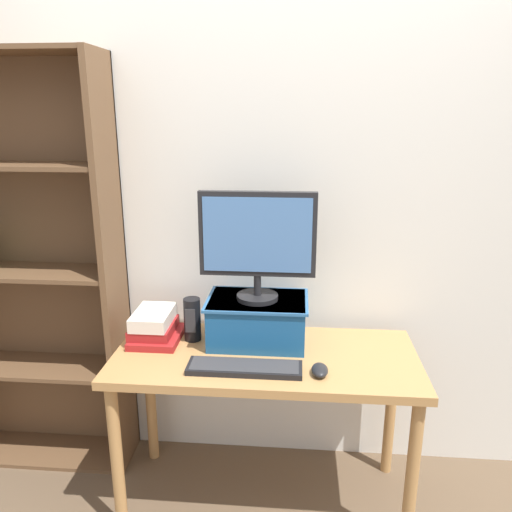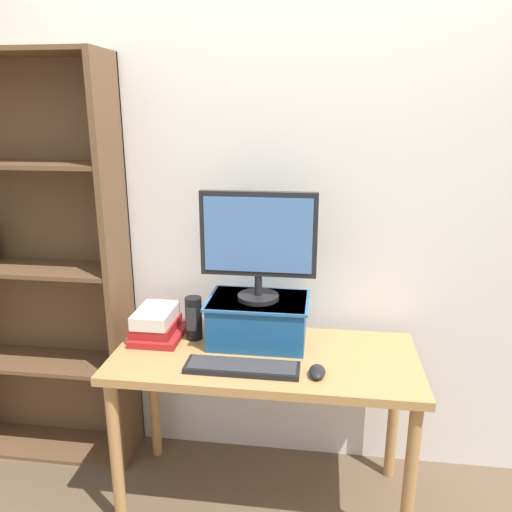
{
  "view_description": "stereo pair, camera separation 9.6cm",
  "coord_description": "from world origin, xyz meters",
  "views": [
    {
      "loc": [
        0.12,
        -1.89,
        1.71
      ],
      "look_at": [
        -0.04,
        0.05,
        1.14
      ],
      "focal_mm": 35.0,
      "sensor_mm": 36.0,
      "label": 1
    },
    {
      "loc": [
        0.22,
        -1.88,
        1.71
      ],
      "look_at": [
        -0.04,
        0.05,
        1.14
      ],
      "focal_mm": 35.0,
      "sensor_mm": 36.0,
      "label": 2
    }
  ],
  "objects": [
    {
      "name": "ground_plane",
      "position": [
        0.0,
        0.0,
        0.0
      ],
      "size": [
        12.0,
        12.0,
        0.0
      ],
      "primitive_type": "plane",
      "color": "brown"
    },
    {
      "name": "back_wall",
      "position": [
        0.0,
        0.4,
        1.3
      ],
      "size": [
        7.0,
        0.08,
        2.6
      ],
      "color": "silver",
      "rests_on": "ground_plane"
    },
    {
      "name": "riser_box",
      "position": [
        -0.04,
        0.12,
        0.84
      ],
      "size": [
        0.44,
        0.3,
        0.2
      ],
      "color": "#195189",
      "rests_on": "desk"
    },
    {
      "name": "desk_speaker",
      "position": [
        -0.33,
        0.11,
        0.83
      ],
      "size": [
        0.07,
        0.08,
        0.19
      ],
      "color": "black",
      "rests_on": "desk"
    },
    {
      "name": "keyboard",
      "position": [
        -0.07,
        -0.15,
        0.74
      ],
      "size": [
        0.45,
        0.13,
        0.02
      ],
      "color": "black",
      "rests_on": "desk"
    },
    {
      "name": "book_stack",
      "position": [
        -0.5,
        0.1,
        0.79
      ],
      "size": [
        0.21,
        0.26,
        0.13
      ],
      "color": "maroon",
      "rests_on": "desk"
    },
    {
      "name": "desk",
      "position": [
        0.0,
        0.0,
        0.64
      ],
      "size": [
        1.27,
        0.57,
        0.73
      ],
      "color": "#B7844C",
      "rests_on": "ground_plane"
    },
    {
      "name": "computer_mouse",
      "position": [
        0.22,
        -0.15,
        0.75
      ],
      "size": [
        0.06,
        0.1,
        0.04
      ],
      "color": "black",
      "rests_on": "desk"
    },
    {
      "name": "computer_monitor",
      "position": [
        -0.04,
        0.12,
        1.19
      ],
      "size": [
        0.49,
        0.18,
        0.47
      ],
      "color": "black",
      "rests_on": "riser_box"
    },
    {
      "name": "bookshelf_unit",
      "position": [
        -1.16,
        0.25,
        0.99
      ],
      "size": [
        0.88,
        0.28,
        1.96
      ],
      "color": "brown",
      "rests_on": "ground_plane"
    }
  ]
}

